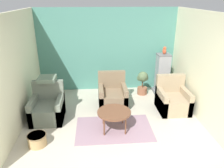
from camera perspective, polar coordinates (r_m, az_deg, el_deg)
name	(u,v)px	position (r m, az deg, el deg)	size (l,w,h in m)	color
wall_back_accent	(107,50)	(6.81, -1.28, 8.78)	(4.31, 0.06, 2.53)	#4C897A
wall_left	(17,71)	(5.33, -23.48, 3.08)	(0.06, 3.60, 2.53)	beige
wall_right	(201,67)	(5.63, 22.17, 4.25)	(0.06, 3.60, 2.53)	beige
area_rug	(114,129)	(5.10, 0.51, -11.59)	(1.73, 1.12, 0.01)	gray
coffee_table	(114,113)	(4.89, 0.53, -7.59)	(0.75, 0.75, 0.46)	brown
armchair_left	(48,108)	(5.58, -16.45, -6.13)	(0.75, 0.81, 0.90)	slate
armchair_right	(173,100)	(5.97, 15.53, -4.08)	(0.75, 0.81, 0.90)	#9E896B
armchair_middle	(112,96)	(6.00, 0.12, -3.05)	(0.75, 0.81, 0.90)	#7A664C
birdcage	(162,75)	(6.86, 12.98, 2.42)	(0.48, 0.48, 1.23)	slate
parrot	(164,51)	(6.65, 13.52, 8.50)	(0.11, 0.20, 0.23)	#D14C2D
potted_plant	(143,81)	(6.70, 7.98, 0.65)	(0.34, 0.31, 0.72)	brown
wicker_basket	(37,140)	(4.80, -18.97, -13.57)	(0.38, 0.38, 0.24)	tan
throw_pillow	(47,79)	(5.57, -16.62, 1.32)	(0.42, 0.42, 0.10)	slate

